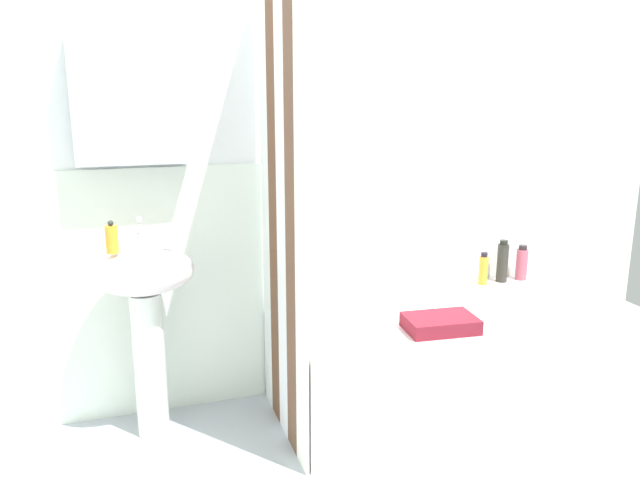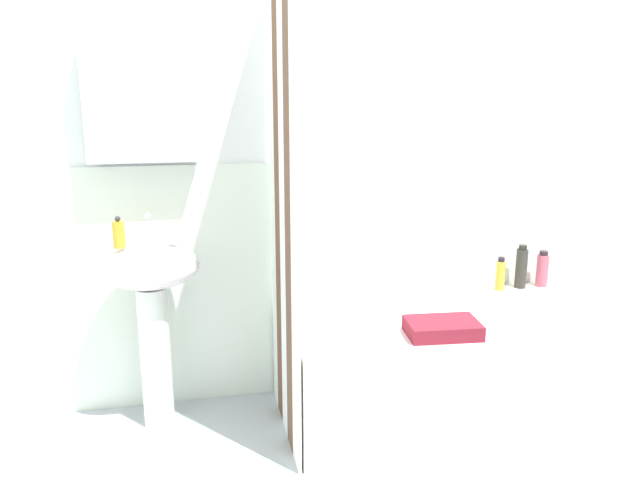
{
  "view_description": "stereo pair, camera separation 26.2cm",
  "coord_description": "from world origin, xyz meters",
  "px_view_note": "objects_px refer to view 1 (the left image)",
  "views": [
    {
      "loc": [
        -1.14,
        -1.66,
        1.55
      ],
      "look_at": [
        -0.35,
        0.77,
        0.92
      ],
      "focal_mm": 34.95,
      "sensor_mm": 36.0,
      "label": 1
    },
    {
      "loc": [
        -0.89,
        -1.73,
        1.55
      ],
      "look_at": [
        -0.35,
        0.77,
        0.92
      ],
      "focal_mm": 34.95,
      "sensor_mm": 36.0,
      "label": 2
    }
  ],
  "objects_px": {
    "sink": "(145,301)",
    "shampoo_bottle": "(522,263)",
    "conditioner_bottle": "(483,269)",
    "toothbrush_cup": "(168,236)",
    "soap_dispenser": "(112,239)",
    "bathtub": "(438,358)",
    "body_wash_bottle": "(502,262)",
    "towel_folded": "(440,323)"
  },
  "relations": [
    {
      "from": "conditioner_bottle",
      "to": "toothbrush_cup",
      "type": "bearing_deg",
      "value": -176.41
    },
    {
      "from": "toothbrush_cup",
      "to": "conditioner_bottle",
      "type": "bearing_deg",
      "value": 3.59
    },
    {
      "from": "soap_dispenser",
      "to": "body_wash_bottle",
      "type": "distance_m",
      "value": 2.05
    },
    {
      "from": "toothbrush_cup",
      "to": "bathtub",
      "type": "height_order",
      "value": "toothbrush_cup"
    },
    {
      "from": "toothbrush_cup",
      "to": "conditioner_bottle",
      "type": "distance_m",
      "value": 1.7
    },
    {
      "from": "body_wash_bottle",
      "to": "shampoo_bottle",
      "type": "bearing_deg",
      "value": 0.59
    },
    {
      "from": "sink",
      "to": "soap_dispenser",
      "type": "height_order",
      "value": "soap_dispenser"
    },
    {
      "from": "sink",
      "to": "shampoo_bottle",
      "type": "bearing_deg",
      "value": 3.61
    },
    {
      "from": "soap_dispenser",
      "to": "towel_folded",
      "type": "relative_size",
      "value": 0.45
    },
    {
      "from": "toothbrush_cup",
      "to": "conditioner_bottle",
      "type": "xyz_separation_m",
      "value": [
        1.66,
        0.1,
        -0.33
      ]
    },
    {
      "from": "body_wash_bottle",
      "to": "conditioner_bottle",
      "type": "relative_size",
      "value": 1.31
    },
    {
      "from": "sink",
      "to": "bathtub",
      "type": "height_order",
      "value": "sink"
    },
    {
      "from": "sink",
      "to": "shampoo_bottle",
      "type": "relative_size",
      "value": 4.49
    },
    {
      "from": "body_wash_bottle",
      "to": "conditioner_bottle",
      "type": "bearing_deg",
      "value": -174.43
    },
    {
      "from": "soap_dispenser",
      "to": "bathtub",
      "type": "xyz_separation_m",
      "value": [
        1.48,
        -0.15,
        -0.68
      ]
    },
    {
      "from": "towel_folded",
      "to": "sink",
      "type": "bearing_deg",
      "value": 161.72
    },
    {
      "from": "toothbrush_cup",
      "to": "soap_dispenser",
      "type": "bearing_deg",
      "value": -171.09
    },
    {
      "from": "body_wash_bottle",
      "to": "conditioner_bottle",
      "type": "xyz_separation_m",
      "value": [
        -0.13,
        -0.01,
        -0.03
      ]
    },
    {
      "from": "sink",
      "to": "shampoo_bottle",
      "type": "xyz_separation_m",
      "value": [
        2.03,
        0.13,
        -0.04
      ]
    },
    {
      "from": "body_wash_bottle",
      "to": "conditioner_bottle",
      "type": "height_order",
      "value": "body_wash_bottle"
    },
    {
      "from": "shampoo_bottle",
      "to": "body_wash_bottle",
      "type": "distance_m",
      "value": 0.13
    },
    {
      "from": "shampoo_bottle",
      "to": "conditioner_bottle",
      "type": "height_order",
      "value": "shampoo_bottle"
    },
    {
      "from": "conditioner_bottle",
      "to": "bathtub",
      "type": "bearing_deg",
      "value": -145.22
    },
    {
      "from": "soap_dispenser",
      "to": "body_wash_bottle",
      "type": "xyz_separation_m",
      "value": [
        2.02,
        0.15,
        -0.32
      ]
    },
    {
      "from": "bathtub",
      "to": "shampoo_bottle",
      "type": "distance_m",
      "value": 0.81
    },
    {
      "from": "bathtub",
      "to": "towel_folded",
      "type": "height_order",
      "value": "towel_folded"
    },
    {
      "from": "shampoo_bottle",
      "to": "towel_folded",
      "type": "distance_m",
      "value": 0.96
    },
    {
      "from": "body_wash_bottle",
      "to": "bathtub",
      "type": "bearing_deg",
      "value": -150.95
    },
    {
      "from": "sink",
      "to": "bathtub",
      "type": "relative_size",
      "value": 0.57
    },
    {
      "from": "toothbrush_cup",
      "to": "bathtub",
      "type": "distance_m",
      "value": 1.43
    },
    {
      "from": "toothbrush_cup",
      "to": "bathtub",
      "type": "xyz_separation_m",
      "value": [
        1.25,
        -0.18,
        -0.67
      ]
    },
    {
      "from": "soap_dispenser",
      "to": "sink",
      "type": "bearing_deg",
      "value": 12.48
    },
    {
      "from": "towel_folded",
      "to": "body_wash_bottle",
      "type": "bearing_deg",
      "value": 38.51
    },
    {
      "from": "bathtub",
      "to": "conditioner_bottle",
      "type": "distance_m",
      "value": 0.61
    },
    {
      "from": "toothbrush_cup",
      "to": "sink",
      "type": "bearing_deg",
      "value": -174.89
    },
    {
      "from": "sink",
      "to": "conditioner_bottle",
      "type": "distance_m",
      "value": 1.78
    },
    {
      "from": "towel_folded",
      "to": "bathtub",
      "type": "bearing_deg",
      "value": 60.93
    },
    {
      "from": "sink",
      "to": "towel_folded",
      "type": "relative_size",
      "value": 2.83
    },
    {
      "from": "sink",
      "to": "conditioner_bottle",
      "type": "bearing_deg",
      "value": 3.68
    },
    {
      "from": "shampoo_bottle",
      "to": "conditioner_bottle",
      "type": "relative_size",
      "value": 1.09
    },
    {
      "from": "toothbrush_cup",
      "to": "conditioner_bottle",
      "type": "relative_size",
      "value": 0.55
    },
    {
      "from": "toothbrush_cup",
      "to": "conditioner_bottle",
      "type": "height_order",
      "value": "toothbrush_cup"
    }
  ]
}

